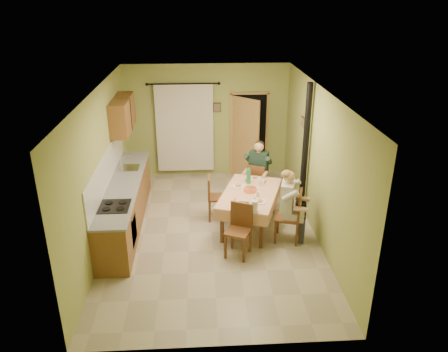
{
  "coord_description": "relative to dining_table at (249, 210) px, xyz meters",
  "views": [
    {
      "loc": [
        -0.2,
        -7.47,
        4.38
      ],
      "look_at": [
        0.25,
        0.1,
        1.15
      ],
      "focal_mm": 35.0,
      "sensor_mm": 36.0,
      "label": 1
    }
  ],
  "objects": [
    {
      "name": "man_far",
      "position": [
        0.31,
        1.1,
        0.5
      ],
      "size": [
        0.65,
        0.6,
        1.39
      ],
      "rotation": [
        0.0,
        0.0,
        -0.41
      ],
      "color": "#192D23",
      "rests_on": "chair_far"
    },
    {
      "name": "chair_far",
      "position": [
        0.3,
        1.09,
        -0.09
      ],
      "size": [
        0.49,
        0.49,
        0.93
      ],
      "rotation": [
        0.0,
        0.0,
        -0.41
      ],
      "color": "brown",
      "rests_on": "ground"
    },
    {
      "name": "room_shell",
      "position": [
        -0.76,
        -0.17,
        1.44
      ],
      "size": [
        4.04,
        6.04,
        2.82
      ],
      "color": "#9CA756",
      "rests_on": "ground"
    },
    {
      "name": "chair_right",
      "position": [
        0.67,
        -0.54,
        -0.09
      ],
      "size": [
        0.56,
        0.56,
        1.02
      ],
      "rotation": [
        0.0,
        0.0,
        1.28
      ],
      "color": "brown",
      "rests_on": "ground"
    },
    {
      "name": "picture_back",
      "position": [
        -0.51,
        2.8,
        1.37
      ],
      "size": [
        0.19,
        0.03,
        0.23
      ],
      "primitive_type": "cube",
      "color": "black",
      "rests_on": "room_shell"
    },
    {
      "name": "upper_cabinets",
      "position": [
        -2.58,
        1.53,
        1.57
      ],
      "size": [
        0.35,
        1.4,
        0.7
      ],
      "primitive_type": "cube",
      "color": "brown",
      "rests_on": "room_shell"
    },
    {
      "name": "chair_left",
      "position": [
        -0.63,
        0.39,
        -0.09
      ],
      "size": [
        0.4,
        0.4,
        0.94
      ],
      "rotation": [
        0.0,
        0.0,
        -1.62
      ],
      "color": "brown",
      "rests_on": "ground"
    },
    {
      "name": "tableware",
      "position": [
        -0.01,
        -0.09,
        0.43
      ],
      "size": [
        0.63,
        1.67,
        0.33
      ],
      "color": "white",
      "rests_on": "dining_table"
    },
    {
      "name": "stove_flue",
      "position": [
        1.14,
        0.43,
        0.64
      ],
      "size": [
        0.24,
        0.24,
        2.8
      ],
      "color": "black",
      "rests_on": "ground"
    },
    {
      "name": "doorway",
      "position": [
        0.23,
        2.66,
        0.67
      ],
      "size": [
        0.96,
        0.63,
        2.15
      ],
      "color": "black",
      "rests_on": "ground"
    },
    {
      "name": "chair_near",
      "position": [
        -0.31,
        -1.0,
        -0.09
      ],
      "size": [
        0.54,
        0.54,
        0.96
      ],
      "rotation": [
        0.0,
        0.0,
        2.71
      ],
      "color": "brown",
      "rests_on": "ground"
    },
    {
      "name": "dining_table",
      "position": [
        0.0,
        0.0,
        0.0
      ],
      "size": [
        1.49,
        1.92,
        0.76
      ],
      "rotation": [
        0.0,
        0.0,
        -0.32
      ],
      "color": "#DFA179",
      "rests_on": "ground"
    },
    {
      "name": "picture_right",
      "position": [
        1.21,
        1.03,
        1.47
      ],
      "size": [
        0.03,
        0.31,
        0.21
      ],
      "primitive_type": "cube",
      "color": "brown",
      "rests_on": "room_shell"
    },
    {
      "name": "man_right",
      "position": [
        0.66,
        -0.53,
        0.5
      ],
      "size": [
        0.57,
        0.64,
        1.39
      ],
      "rotation": [
        0.0,
        0.0,
        1.28
      ],
      "color": "beige",
      "rests_on": "chair_right"
    },
    {
      "name": "curtain",
      "position": [
        -1.31,
        2.73,
        0.88
      ],
      "size": [
        1.7,
        0.07,
        2.22
      ],
      "color": "black",
      "rests_on": "ground"
    },
    {
      "name": "kitchen_run",
      "position": [
        -2.47,
        0.23,
        0.1
      ],
      "size": [
        0.64,
        3.64,
        1.56
      ],
      "color": "brown",
      "rests_on": "ground"
    },
    {
      "name": "floor",
      "position": [
        -0.76,
        -0.17,
        -0.38
      ],
      "size": [
        4.0,
        6.0,
        0.01
      ],
      "primitive_type": "cube",
      "color": "tan",
      "rests_on": "ground"
    }
  ]
}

